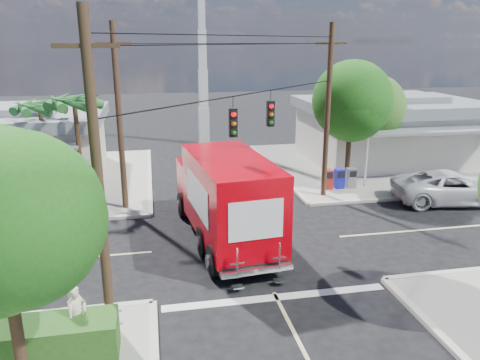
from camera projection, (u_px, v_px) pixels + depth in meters
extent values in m
plane|color=black|center=(249.00, 244.00, 19.45)|extent=(120.00, 120.00, 0.00)
cube|color=gray|center=(374.00, 164.00, 31.78)|extent=(14.00, 14.00, 0.14)
cube|color=beige|center=(274.00, 169.00, 30.51)|extent=(0.25, 14.00, 0.14)
cube|color=beige|center=(433.00, 196.00, 25.19)|extent=(14.00, 0.25, 0.14)
cube|color=gray|center=(30.00, 182.00, 27.78)|extent=(14.00, 14.00, 0.14)
cube|color=beige|center=(149.00, 176.00, 29.05)|extent=(0.25, 14.00, 0.14)
cube|color=beige|center=(215.00, 178.00, 28.86)|extent=(0.12, 12.00, 0.01)
cube|color=beige|center=(464.00, 227.00, 21.27)|extent=(12.00, 0.12, 0.01)
cube|color=silver|center=(276.00, 297.00, 15.40)|extent=(7.50, 0.40, 0.01)
cube|color=silver|center=(389.00, 135.00, 32.49)|extent=(11.00, 8.00, 3.40)
cube|color=gray|center=(392.00, 105.00, 31.90)|extent=(11.80, 8.80, 0.70)
cube|color=gray|center=(392.00, 98.00, 31.76)|extent=(6.05, 4.40, 0.50)
cube|color=gray|center=(432.00, 131.00, 27.54)|extent=(9.90, 1.80, 0.15)
cylinder|color=silver|center=(366.00, 161.00, 26.40)|extent=(0.12, 0.12, 2.90)
cube|color=beige|center=(15.00, 150.00, 28.53)|extent=(10.00, 8.00, 3.20)
cube|color=gray|center=(10.00, 118.00, 27.98)|extent=(10.80, 8.80, 0.70)
cube|color=gray|center=(9.00, 110.00, 27.83)|extent=(5.50, 4.40, 0.50)
cylinder|color=silver|center=(69.00, 175.00, 23.97)|extent=(0.12, 0.12, 2.70)
cube|color=silver|center=(204.00, 126.00, 37.93)|extent=(0.80, 0.80, 3.00)
cube|color=silver|center=(203.00, 88.00, 37.08)|extent=(0.70, 0.70, 3.00)
cube|color=silver|center=(202.00, 49.00, 36.22)|extent=(0.60, 0.60, 3.00)
cube|color=silver|center=(201.00, 8.00, 35.36)|extent=(0.50, 0.50, 3.00)
cylinder|color=#422D1C|center=(16.00, 323.00, 10.55)|extent=(0.28, 0.28, 3.71)
sphere|color=#1C5017|center=(1.00, 228.00, 9.89)|extent=(3.71, 3.71, 3.71)
sphere|color=#1C5017|center=(15.00, 237.00, 9.70)|extent=(3.25, 3.25, 3.25)
cylinder|color=#422D1C|center=(348.00, 150.00, 26.53)|extent=(0.28, 0.28, 4.10)
sphere|color=#1C5017|center=(351.00, 104.00, 25.80)|extent=(4.10, 4.10, 4.10)
sphere|color=#1C5017|center=(343.00, 100.00, 25.85)|extent=(3.33, 3.33, 3.33)
sphere|color=#1C5017|center=(359.00, 107.00, 25.62)|extent=(3.58, 3.58, 3.58)
cylinder|color=#422D1C|center=(373.00, 144.00, 29.15)|extent=(0.28, 0.28, 3.58)
sphere|color=#2E6019|center=(376.00, 108.00, 28.51)|extent=(3.58, 3.58, 3.58)
sphere|color=#2E6019|center=(368.00, 104.00, 28.56)|extent=(2.91, 2.91, 2.91)
sphere|color=#2E6019|center=(383.00, 111.00, 28.32)|extent=(3.14, 3.14, 3.14)
cylinder|color=#422D1C|center=(79.00, 150.00, 24.39)|extent=(0.24, 0.24, 5.00)
cone|color=#256528|center=(93.00, 100.00, 23.81)|extent=(0.50, 2.06, 0.98)
cone|color=#256528|center=(87.00, 98.00, 24.41)|extent=(1.92, 1.68, 0.98)
cone|color=#256528|center=(73.00, 98.00, 24.44)|extent=(2.12, 0.95, 0.98)
cone|color=#256528|center=(59.00, 100.00, 23.87)|extent=(1.34, 2.07, 0.98)
cone|color=#256528|center=(56.00, 101.00, 23.13)|extent=(1.34, 2.07, 0.98)
cone|color=#256528|center=(67.00, 102.00, 22.79)|extent=(2.12, 0.95, 0.98)
cone|color=#256528|center=(84.00, 102.00, 23.09)|extent=(1.92, 1.68, 0.98)
cylinder|color=#422D1C|center=(45.00, 149.00, 25.49)|extent=(0.24, 0.24, 4.60)
cone|color=#256528|center=(57.00, 105.00, 24.97)|extent=(0.50, 2.06, 0.98)
cone|color=#256528|center=(53.00, 103.00, 25.57)|extent=(1.92, 1.68, 0.98)
cone|color=#256528|center=(39.00, 103.00, 25.60)|extent=(2.12, 0.95, 0.98)
cone|color=#256528|center=(25.00, 105.00, 25.03)|extent=(1.34, 2.07, 0.98)
cone|color=#256528|center=(21.00, 107.00, 24.29)|extent=(1.34, 2.07, 0.98)
cone|color=#256528|center=(32.00, 107.00, 23.95)|extent=(2.12, 0.95, 0.98)
cone|color=#256528|center=(48.00, 107.00, 24.25)|extent=(1.92, 1.68, 0.98)
cylinder|color=#473321|center=(98.00, 184.00, 12.33)|extent=(0.28, 0.28, 9.00)
cube|color=#473321|center=(86.00, 46.00, 11.33)|extent=(1.60, 0.12, 0.12)
cylinder|color=#473321|center=(327.00, 114.00, 24.00)|extent=(0.28, 0.28, 9.00)
cube|color=#473321|center=(331.00, 43.00, 23.01)|extent=(1.60, 0.12, 0.12)
cylinder|color=#473321|center=(119.00, 120.00, 22.11)|extent=(0.28, 0.28, 9.00)
cube|color=#473321|center=(114.00, 44.00, 21.11)|extent=(1.60, 0.12, 0.12)
cylinder|color=black|center=(250.00, 94.00, 17.68)|extent=(10.43, 10.43, 0.04)
cube|color=black|center=(233.00, 123.00, 17.05)|extent=(0.30, 0.24, 1.05)
sphere|color=red|center=(234.00, 114.00, 16.83)|extent=(0.20, 0.20, 0.20)
cube|color=black|center=(270.00, 114.00, 19.19)|extent=(0.30, 0.24, 1.05)
sphere|color=red|center=(271.00, 106.00, 18.96)|extent=(0.20, 0.20, 0.20)
cube|color=silver|center=(10.00, 335.00, 12.62)|extent=(5.94, 0.05, 0.08)
cube|color=silver|center=(8.00, 322.00, 12.51)|extent=(5.94, 0.05, 0.08)
cube|color=silver|center=(116.00, 319.00, 13.09)|extent=(0.09, 0.06, 1.00)
cube|color=maroon|center=(327.00, 179.00, 26.14)|extent=(0.50, 0.50, 1.10)
cube|color=#14179F|center=(339.00, 179.00, 26.27)|extent=(0.50, 0.50, 1.10)
cube|color=slate|center=(351.00, 178.00, 26.40)|extent=(0.50, 0.50, 1.10)
cube|color=black|center=(224.00, 225.00, 19.87)|extent=(3.34, 8.60, 0.27)
cube|color=#C8000B|center=(207.00, 184.00, 22.63)|extent=(2.76, 2.09, 2.36)
cube|color=black|center=(203.00, 172.00, 23.19)|extent=(2.27, 0.51, 1.02)
cube|color=silver|center=(203.00, 193.00, 23.73)|extent=(2.47, 0.39, 0.38)
cube|color=#C8000B|center=(230.00, 196.00, 18.52)|extent=(3.33, 6.48, 3.12)
cube|color=white|center=(263.00, 189.00, 18.86)|extent=(0.43, 3.85, 1.40)
cube|color=white|center=(197.00, 196.00, 18.09)|extent=(0.43, 3.85, 1.40)
cube|color=white|center=(256.00, 220.00, 15.60)|extent=(1.93, 0.23, 1.40)
cube|color=silver|center=(257.00, 270.00, 15.98)|extent=(2.59, 0.54, 0.19)
cube|color=silver|center=(237.00, 263.00, 15.52)|extent=(0.49, 0.12, 1.07)
cube|color=silver|center=(279.00, 258.00, 15.94)|extent=(0.49, 0.12, 1.07)
cylinder|color=black|center=(183.00, 205.00, 22.38)|extent=(0.47, 1.21, 1.18)
cylinder|color=black|center=(232.00, 200.00, 23.07)|extent=(0.47, 1.21, 1.18)
cylinder|color=black|center=(214.00, 261.00, 16.67)|extent=(0.47, 1.21, 1.18)
cylinder|color=black|center=(279.00, 252.00, 17.36)|extent=(0.47, 1.21, 1.18)
imported|color=silver|center=(452.00, 187.00, 24.22)|extent=(6.34, 3.68, 1.66)
imported|color=beige|center=(77.00, 318.00, 12.36)|extent=(0.75, 0.82, 1.89)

